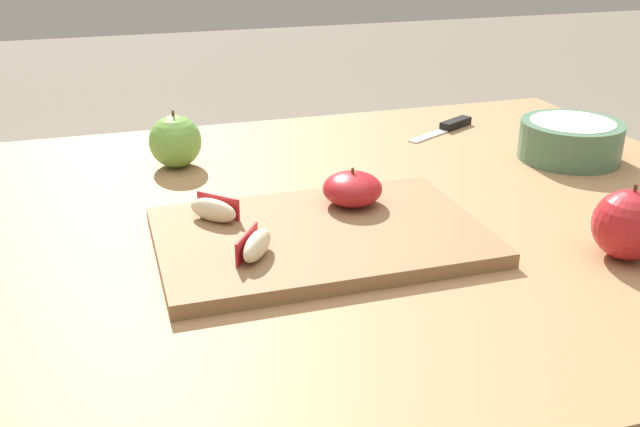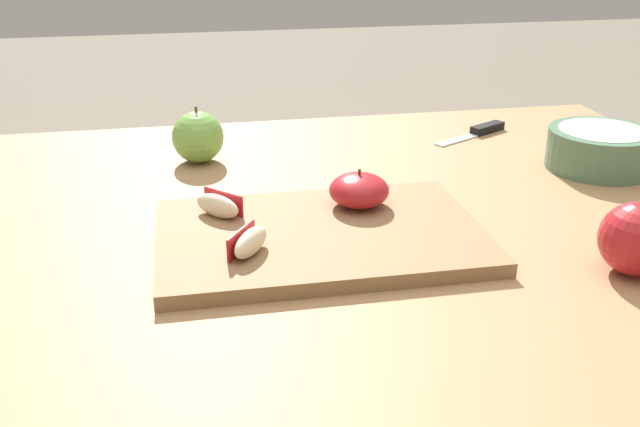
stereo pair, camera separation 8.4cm
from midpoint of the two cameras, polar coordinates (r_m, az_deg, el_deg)
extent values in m
cube|color=#9E754C|center=(0.93, 4.21, -1.10)|extent=(1.16, 0.90, 0.03)
cube|color=#9E754C|center=(1.46, -21.17, -9.56)|extent=(0.06, 0.06, 0.70)
cube|color=#9E754C|center=(1.61, 18.47, -5.84)|extent=(0.06, 0.06, 0.70)
cube|color=olive|center=(0.85, 2.82, -1.84)|extent=(0.38, 0.25, 0.02)
ellipsoid|color=#B21E23|center=(0.91, 5.72, 1.78)|extent=(0.08, 0.08, 0.04)
cylinder|color=#4C3319|center=(0.90, 5.77, 3.12)|extent=(0.00, 0.00, 0.01)
ellipsoid|color=beige|center=(0.78, -2.40, -2.33)|extent=(0.05, 0.06, 0.03)
cube|color=#B21E23|center=(0.79, -3.16, -2.19)|extent=(0.04, 0.05, 0.03)
ellipsoid|color=beige|center=(0.88, -5.34, 0.55)|extent=(0.06, 0.06, 0.03)
cube|color=#B21E23|center=(0.89, -4.86, 0.79)|extent=(0.04, 0.05, 0.03)
cube|color=silver|center=(1.25, 12.54, 5.58)|extent=(0.09, 0.06, 0.00)
cube|color=black|center=(1.31, 14.77, 6.44)|extent=(0.07, 0.05, 0.01)
sphere|color=#B21E23|center=(0.86, 26.14, -1.86)|extent=(0.08, 0.08, 0.08)
sphere|color=#70AD47|center=(1.12, -7.42, 5.91)|extent=(0.08, 0.08, 0.08)
cylinder|color=#4C3319|center=(1.11, -7.53, 7.95)|extent=(0.00, 0.00, 0.01)
cylinder|color=#4C7556|center=(1.18, 23.00, 4.59)|extent=(0.15, 0.15, 0.06)
cylinder|color=white|center=(1.17, 23.05, 4.87)|extent=(0.13, 0.13, 0.05)
camera|label=1|loc=(0.04, -87.14, 1.23)|focal=40.93mm
camera|label=2|loc=(0.04, 92.86, -1.23)|focal=40.93mm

